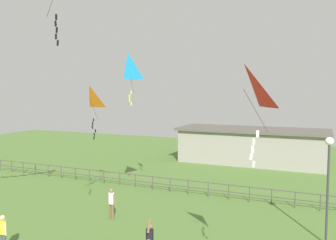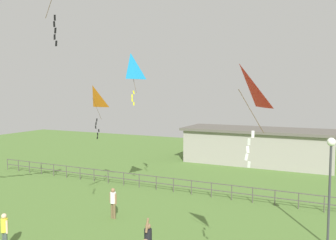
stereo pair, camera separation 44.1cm
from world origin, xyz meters
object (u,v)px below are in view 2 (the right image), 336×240
person_3 (4,229)px  lamppost (330,168)px  person_2 (148,240)px  kite_0 (131,68)px  kite_2 (239,92)px  kite_4 (93,100)px  person_4 (113,201)px

person_3 → lamppost: bearing=27.3°
person_2 → kite_0: size_ratio=0.64×
kite_2 → person_3: bearing=179.4°
lamppost → person_2: size_ratio=2.49×
kite_0 → kite_2: kite_0 is taller
lamppost → kite_0: size_ratio=1.58×
kite_4 → lamppost: bearing=-4.3°
lamppost → person_3: size_ratio=2.97×
person_3 → kite_2: (9.87, -0.10, 5.73)m
person_2 → person_4: person_2 is taller
person_2 → person_4: bearing=138.8°
kite_0 → kite_4: 3.19m
person_4 → kite_0: 7.52m
lamppost → kite_4: kite_4 is taller
kite_2 → kite_0: bearing=137.3°
lamppost → kite_4: (-13.20, 0.99, 2.79)m
kite_0 → person_4: bearing=-82.0°
person_2 → kite_4: size_ratio=0.58×
kite_2 → person_2: bearing=156.9°
person_3 → person_4: person_4 is taller
person_2 → person_3: 6.20m
person_4 → kite_0: size_ratio=0.55×
person_4 → kite_2: (7.90, -5.18, 5.71)m
person_2 → kite_0: (-4.37, 5.95, 7.10)m
lamppost → kite_0: 11.64m
kite_2 → kite_4: kite_2 is taller
person_4 → kite_0: (-0.34, 2.43, 7.11)m
person_2 → kite_0: 10.24m
person_2 → person_4: (-4.03, 3.53, -0.01)m
kite_0 → kite_4: size_ratio=0.92×
person_3 → kite_4: kite_4 is taller
kite_0 → lamppost: bearing=-6.3°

